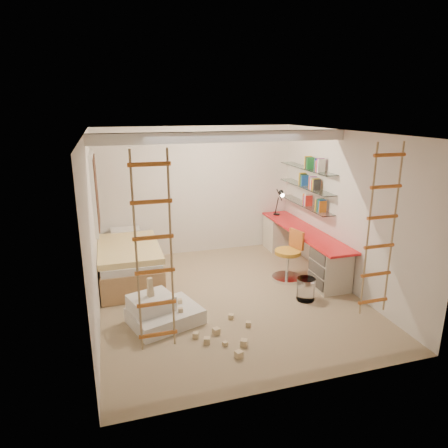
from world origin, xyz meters
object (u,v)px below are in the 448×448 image
object	(u,v)px
bed	(129,261)
play_platform	(161,312)
swivel_chair	(288,262)
desk	(302,246)

from	to	relation	value
bed	play_platform	world-z (taller)	bed
swivel_chair	play_platform	world-z (taller)	swivel_chair
desk	swivel_chair	world-z (taller)	swivel_chair
desk	play_platform	xyz separation A→B (m)	(-2.88, -1.33, -0.24)
desk	bed	size ratio (longest dim) A/B	1.40
play_platform	swivel_chair	bearing A→B (deg)	19.96
play_platform	desk	bearing A→B (deg)	24.90
desk	bed	world-z (taller)	desk
desk	play_platform	distance (m)	3.18
swivel_chair	bed	bearing A→B (deg)	162.77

